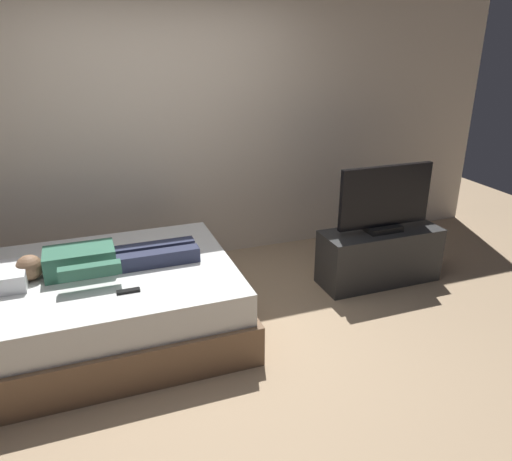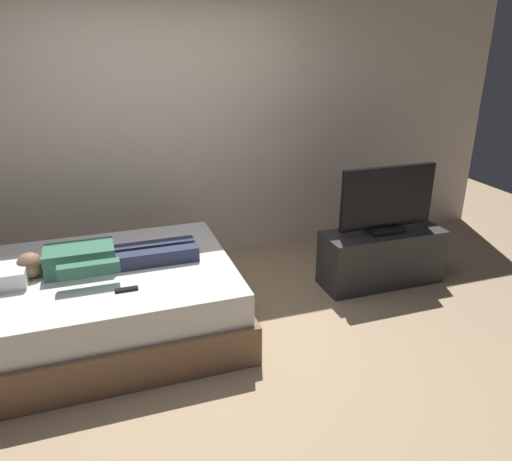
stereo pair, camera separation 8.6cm
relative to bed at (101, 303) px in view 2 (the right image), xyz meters
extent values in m
plane|color=tan|center=(0.71, -0.52, -0.26)|extent=(10.00, 10.00, 0.00)
cube|color=beige|center=(1.11, 1.23, 1.14)|extent=(6.40, 0.10, 2.80)
cube|color=brown|center=(0.00, 0.00, -0.11)|extent=(2.01, 1.51, 0.30)
cube|color=white|center=(0.00, 0.00, 0.16)|extent=(1.93, 1.43, 0.24)
cube|color=#387056|center=(-0.10, 0.03, 0.37)|extent=(0.48, 0.28, 0.18)
sphere|color=#936B4C|center=(-0.43, 0.03, 0.37)|extent=(0.18, 0.18, 0.18)
cube|color=#2D334C|center=(0.44, -0.05, 0.33)|extent=(0.60, 0.11, 0.11)
cube|color=#2D334C|center=(0.44, 0.11, 0.33)|extent=(0.60, 0.11, 0.11)
cube|color=#387056|center=(-0.04, -0.25, 0.41)|extent=(0.40, 0.08, 0.08)
cube|color=black|center=(0.18, -0.39, 0.29)|extent=(0.15, 0.04, 0.02)
cube|color=#2D2D2D|center=(2.44, 0.06, -0.01)|extent=(1.10, 0.40, 0.50)
cube|color=black|center=(2.44, 0.06, 0.26)|extent=(0.32, 0.20, 0.05)
cube|color=black|center=(2.44, 0.06, 0.56)|extent=(0.88, 0.05, 0.54)
camera|label=1|loc=(-0.01, -3.33, 1.85)|focal=34.21mm
camera|label=2|loc=(0.08, -3.36, 1.85)|focal=34.21mm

